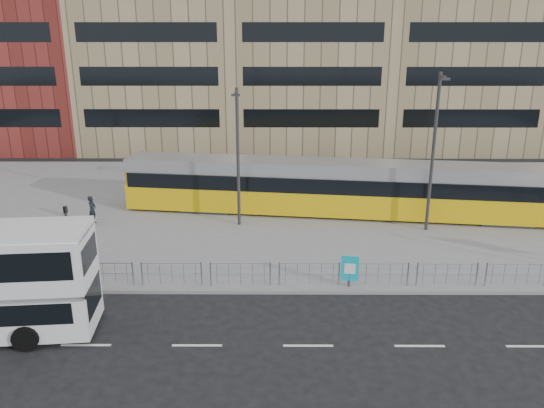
{
  "coord_description": "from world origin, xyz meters",
  "views": [
    {
      "loc": [
        0.78,
        -20.54,
        10.67
      ],
      "look_at": [
        0.65,
        6.0,
        2.13
      ],
      "focal_mm": 35.0,
      "sensor_mm": 36.0,
      "label": 1
    }
  ],
  "objects_px": {
    "traffic_light_west": "(68,229)",
    "ad_panel": "(350,269)",
    "tram": "(352,189)",
    "lamp_post_west": "(238,152)",
    "pedestrian": "(92,210)",
    "lamp_post_east": "(434,148)"
  },
  "relations": [
    {
      "from": "lamp_post_west",
      "to": "lamp_post_east",
      "type": "bearing_deg",
      "value": -4.43
    },
    {
      "from": "ad_panel",
      "to": "lamp_post_west",
      "type": "xyz_separation_m",
      "value": [
        -5.3,
        7.87,
        3.43
      ]
    },
    {
      "from": "lamp_post_east",
      "to": "traffic_light_west",
      "type": "bearing_deg",
      "value": -163.69
    },
    {
      "from": "tram",
      "to": "pedestrian",
      "type": "height_order",
      "value": "tram"
    },
    {
      "from": "traffic_light_west",
      "to": "lamp_post_west",
      "type": "xyz_separation_m",
      "value": [
        7.45,
        6.1,
        2.29
      ]
    },
    {
      "from": "tram",
      "to": "traffic_light_west",
      "type": "xyz_separation_m",
      "value": [
        -14.17,
        -7.99,
        0.34
      ]
    },
    {
      "from": "traffic_light_west",
      "to": "lamp_post_west",
      "type": "bearing_deg",
      "value": 46.82
    },
    {
      "from": "tram",
      "to": "lamp_post_east",
      "type": "height_order",
      "value": "lamp_post_east"
    },
    {
      "from": "ad_panel",
      "to": "traffic_light_west",
      "type": "bearing_deg",
      "value": -178.98
    },
    {
      "from": "traffic_light_west",
      "to": "lamp_post_east",
      "type": "bearing_deg",
      "value": 23.84
    },
    {
      "from": "tram",
      "to": "lamp_post_west",
      "type": "bearing_deg",
      "value": -156.79
    },
    {
      "from": "ad_panel",
      "to": "lamp_post_west",
      "type": "distance_m",
      "value": 10.08
    },
    {
      "from": "pedestrian",
      "to": "lamp_post_east",
      "type": "bearing_deg",
      "value": -86.6
    },
    {
      "from": "tram",
      "to": "lamp_post_west",
      "type": "xyz_separation_m",
      "value": [
        -6.72,
        -1.89,
        2.63
      ]
    },
    {
      "from": "lamp_post_west",
      "to": "lamp_post_east",
      "type": "distance_m",
      "value": 10.63
    },
    {
      "from": "ad_panel",
      "to": "pedestrian",
      "type": "height_order",
      "value": "pedestrian"
    },
    {
      "from": "tram",
      "to": "pedestrian",
      "type": "relative_size",
      "value": 16.75
    },
    {
      "from": "traffic_light_west",
      "to": "ad_panel",
      "type": "bearing_deg",
      "value": -0.36
    },
    {
      "from": "ad_panel",
      "to": "lamp_post_east",
      "type": "height_order",
      "value": "lamp_post_east"
    },
    {
      "from": "lamp_post_east",
      "to": "ad_panel",
      "type": "bearing_deg",
      "value": -126.87
    },
    {
      "from": "tram",
      "to": "lamp_post_east",
      "type": "xyz_separation_m",
      "value": [
        3.87,
        -2.71,
        3.07
      ]
    },
    {
      "from": "traffic_light_west",
      "to": "lamp_post_east",
      "type": "relative_size",
      "value": 0.36
    }
  ]
}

